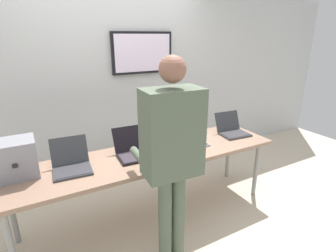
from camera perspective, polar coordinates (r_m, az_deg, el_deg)
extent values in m
cube|color=beige|center=(3.09, -3.64, -18.86)|extent=(8.00, 8.00, 0.04)
cube|color=silver|center=(3.55, -11.99, 8.21)|extent=(8.00, 0.06, 2.46)
cube|color=black|center=(3.60, -5.53, 15.51)|extent=(0.84, 0.05, 0.53)
cube|color=white|center=(3.58, -5.43, 15.50)|extent=(0.78, 0.02, 0.47)
cube|color=#96735C|center=(2.70, -3.96, -6.49)|extent=(2.78, 0.70, 0.04)
cylinder|color=gray|center=(2.51, -30.82, -21.69)|extent=(0.05, 0.05, 0.69)
cylinder|color=gray|center=(3.39, 18.52, -8.82)|extent=(0.05, 0.05, 0.69)
cylinder|color=gray|center=(2.91, -30.73, -15.58)|extent=(0.05, 0.05, 0.69)
cylinder|color=gray|center=(3.70, 12.90, -5.84)|extent=(0.05, 0.05, 0.69)
cube|color=gray|center=(2.57, -30.21, -6.15)|extent=(0.33, 0.28, 0.32)
cube|color=black|center=(2.43, -30.21, -7.49)|extent=(0.04, 0.01, 0.03)
cube|color=#393C40|center=(2.49, -19.95, -9.17)|extent=(0.34, 0.28, 0.02)
cube|color=#333237|center=(2.48, -19.95, -9.06)|extent=(0.31, 0.23, 0.00)
cube|color=#393C40|center=(2.60, -20.63, -4.94)|extent=(0.33, 0.13, 0.24)
cube|color=#3B5071|center=(2.60, -20.64, -4.94)|extent=(0.30, 0.11, 0.21)
cube|color=black|center=(2.63, -6.75, -6.59)|extent=(0.37, 0.29, 0.02)
cube|color=#342C36|center=(2.61, -6.66, -6.47)|extent=(0.34, 0.23, 0.00)
cube|color=black|center=(2.75, -8.16, -2.66)|extent=(0.36, 0.16, 0.23)
cube|color=white|center=(2.75, -8.18, -2.67)|extent=(0.33, 0.13, 0.20)
cube|color=#AAB3B7|center=(2.92, 5.26, -3.83)|extent=(0.32, 0.27, 0.02)
cube|color=#2F2B36|center=(2.91, 5.39, -3.70)|extent=(0.29, 0.22, 0.00)
cube|color=#AAB3B7|center=(3.02, 3.65, -0.55)|extent=(0.32, 0.13, 0.23)
cube|color=black|center=(3.02, 3.62, -0.56)|extent=(0.29, 0.11, 0.20)
cube|color=#3A3B40|center=(3.27, 14.28, -1.79)|extent=(0.35, 0.27, 0.02)
cube|color=#312F33|center=(3.26, 14.43, -1.66)|extent=(0.32, 0.22, 0.00)
cube|color=#3A3B40|center=(3.36, 12.71, 1.06)|extent=(0.34, 0.13, 0.23)
cube|color=#162132|center=(3.36, 12.68, 1.05)|extent=(0.31, 0.11, 0.20)
cylinder|color=#566451|center=(2.31, -0.65, -19.76)|extent=(0.12, 0.12, 0.85)
cylinder|color=#566451|center=(2.36, 2.22, -18.94)|extent=(0.12, 0.12, 0.85)
cube|color=#566451|center=(1.95, 0.90, -1.58)|extent=(0.45, 0.29, 0.67)
sphere|color=#925F4B|center=(1.84, 0.98, 12.21)|extent=(0.19, 0.19, 0.19)
cylinder|color=#566451|center=(2.26, -6.22, -6.67)|extent=(0.09, 0.32, 0.07)
cylinder|color=#566451|center=(2.37, 1.34, -5.22)|extent=(0.09, 0.32, 0.07)
cube|color=white|center=(2.60, 0.17, -6.92)|extent=(0.28, 0.34, 0.00)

